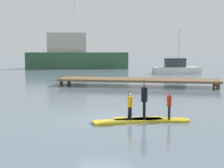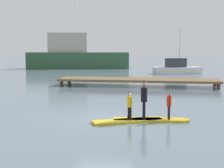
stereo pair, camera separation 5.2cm
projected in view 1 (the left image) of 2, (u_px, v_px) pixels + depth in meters
ground_plane at (103, 119)px, 15.06m from camera, size 240.00×240.00×0.00m
paddleboard_near at (130, 121)px, 14.49m from camera, size 3.15×2.00×0.10m
paddler_child_solo at (130, 105)px, 14.43m from camera, size 0.27×0.37×1.19m
paddleboard_far at (151, 120)px, 14.69m from camera, size 3.30×1.02×0.10m
paddler_adult at (144, 98)px, 14.61m from camera, size 0.31×0.50×1.69m
paddler_child_front at (169, 104)px, 14.56m from camera, size 0.23×0.40×1.18m
fishing_boat_white_large at (75, 56)px, 51.70m from camera, size 15.70×7.19×14.75m
motor_boat_small_navy at (176, 68)px, 41.35m from camera, size 6.07×3.69×5.46m
floating_dock at (138, 80)px, 27.88m from camera, size 13.09×2.80×0.61m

